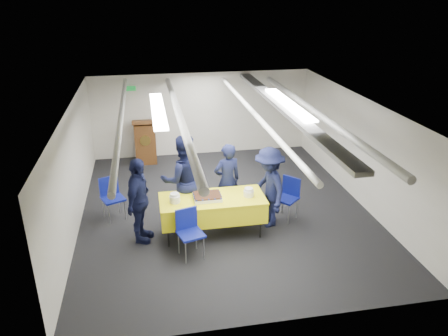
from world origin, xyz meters
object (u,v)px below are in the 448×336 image
Objects in this scene: sailor_b at (183,180)px; sailor_c at (139,201)px; chair_right at (288,194)px; podium at (145,141)px; sailor_a at (227,181)px; sailor_d at (269,187)px; serving_table at (212,208)px; chair_left at (111,194)px; sheet_cake at (207,197)px; chair_near at (189,228)px.

sailor_b is 1.13× the size of sailor_c.
sailor_b reaches higher than chair_right.
podium is at bearing 128.04° from chair_right.
sailor_c is at bearing 7.26° from sailor_a.
sailor_b is (-0.90, -0.09, 0.13)m from sailor_a.
chair_right is 0.61m from sailor_d.
podium is 3.97m from sailor_c.
chair_left is (-1.93, 1.03, -0.03)m from serving_table.
sheet_cake is 0.32× the size of sailor_d.
serving_table is at bearing 13.10° from sheet_cake.
sailor_a is at bearing -179.71° from sailor_b.
chair_near is (-0.42, -0.59, -0.28)m from sheet_cake.
sailor_b is at bearing -17.79° from chair_left.
serving_table is at bearing -72.34° from sailor_c.
podium is at bearing -77.13° from sailor_a.
serving_table is 1.25× the size of sailor_a.
serving_table is 4.15m from podium.
serving_table is 1.21× the size of sailor_d.
podium is 0.77× the size of sailor_d.
sheet_cake is 0.61× the size of chair_left.
chair_left is 1.57m from sailor_b.
chair_near and chair_left have the same top height.
podium is 1.44× the size of chair_near.
sailor_c reaches higher than serving_table.
sailor_c is (-1.26, 0.04, 0.01)m from sheet_cake.
sailor_b reaches higher than serving_table.
sheet_cake is 0.42× the size of podium.
sailor_b is (-0.39, 0.59, 0.11)m from sheet_cake.
podium is 1.44× the size of chair_right.
sailor_c is at bearing 26.81° from sailor_b.
sheet_cake is at bearing -166.90° from serving_table.
serving_table is at bearing -89.70° from sailor_d.
podium is (-1.09, 4.00, -0.20)m from sheet_cake.
sailor_c is at bearing -173.14° from chair_right.
serving_table is 1.21× the size of sailor_c.
sailor_c is at bearing 143.24° from chair_near.
sailor_d is (1.67, 0.77, 0.29)m from chair_near.
podium is 3.49m from sailor_b.
sailor_b reaches higher than sailor_d.
podium is 3.68m from sailor_a.
sailor_d is at bearing 7.78° from serving_table.
chair_near is (0.67, -4.59, -0.08)m from podium.
sailor_a is at bearing 58.06° from serving_table.
sheet_cake is at bearing 40.35° from sailor_a.
sheet_cake is 0.32× the size of sailor_c.
serving_table is 2.28× the size of chair_left.
serving_table is 1.07× the size of sailor_b.
sailor_a is at bearing 53.87° from chair_near.
sailor_c reaches higher than chair_near.
sailor_b is at bearing 88.35° from chair_near.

